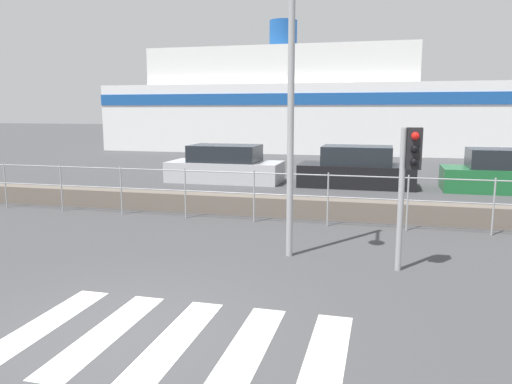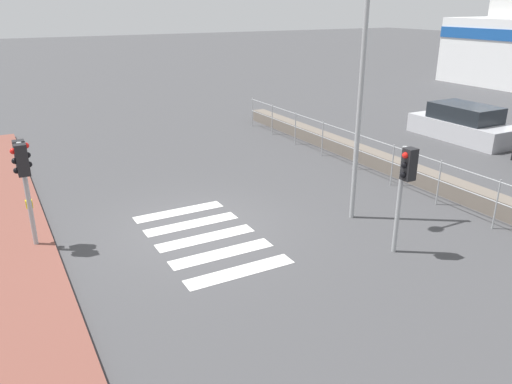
{
  "view_description": "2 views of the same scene",
  "coord_description": "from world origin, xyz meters",
  "px_view_note": "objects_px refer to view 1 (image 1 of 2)",
  "views": [
    {
      "loc": [
        3.02,
        -5.14,
        2.72
      ],
      "look_at": [
        1.18,
        2.0,
        1.5
      ],
      "focal_mm": 35.0,
      "sensor_mm": 36.0,
      "label": 1
    },
    {
      "loc": [
        10.6,
        -4.06,
        5.2
      ],
      "look_at": [
        1.33,
        1.0,
        1.2
      ],
      "focal_mm": 35.0,
      "sensor_mm": 36.0,
      "label": 2
    }
  ],
  "objects_px": {
    "streetlamp": "(289,58)",
    "parked_car_black": "(357,169)",
    "traffic_light_far": "(410,167)",
    "parked_car_green": "(505,174)",
    "parked_car_silver": "(225,166)",
    "ferry_boat": "(326,108)"
  },
  "relations": [
    {
      "from": "streetlamp",
      "to": "ferry_boat",
      "type": "xyz_separation_m",
      "value": [
        -2.1,
        24.52,
        -0.78
      ]
    },
    {
      "from": "traffic_light_far",
      "to": "parked_car_silver",
      "type": "height_order",
      "value": "traffic_light_far"
    },
    {
      "from": "parked_car_silver",
      "to": "ferry_boat",
      "type": "bearing_deg",
      "value": 82.22
    },
    {
      "from": "ferry_boat",
      "to": "parked_car_black",
      "type": "xyz_separation_m",
      "value": [
        2.84,
        -15.21,
        -2.21
      ]
    },
    {
      "from": "streetlamp",
      "to": "parked_car_silver",
      "type": "relative_size",
      "value": 1.34
    },
    {
      "from": "ferry_boat",
      "to": "parked_car_silver",
      "type": "distance_m",
      "value": 15.51
    },
    {
      "from": "parked_car_black",
      "to": "parked_car_green",
      "type": "height_order",
      "value": "parked_car_black"
    },
    {
      "from": "streetlamp",
      "to": "parked_car_black",
      "type": "relative_size",
      "value": 1.42
    },
    {
      "from": "traffic_light_far",
      "to": "parked_car_silver",
      "type": "relative_size",
      "value": 0.57
    },
    {
      "from": "ferry_boat",
      "to": "parked_car_green",
      "type": "distance_m",
      "value": 17.2
    },
    {
      "from": "streetlamp",
      "to": "ferry_boat",
      "type": "relative_size",
      "value": 0.19
    },
    {
      "from": "traffic_light_far",
      "to": "ferry_boat",
      "type": "height_order",
      "value": "ferry_boat"
    },
    {
      "from": "streetlamp",
      "to": "parked_car_black",
      "type": "distance_m",
      "value": 9.81
    },
    {
      "from": "traffic_light_far",
      "to": "parked_car_black",
      "type": "distance_m",
      "value": 9.62
    },
    {
      "from": "traffic_light_far",
      "to": "parked_car_green",
      "type": "bearing_deg",
      "value": 69.54
    },
    {
      "from": "traffic_light_far",
      "to": "parked_car_silver",
      "type": "xyz_separation_m",
      "value": [
        -6.26,
        9.46,
        -1.19
      ]
    },
    {
      "from": "parked_car_black",
      "to": "parked_car_green",
      "type": "relative_size",
      "value": 1.01
    },
    {
      "from": "streetlamp",
      "to": "parked_car_green",
      "type": "relative_size",
      "value": 1.44
    },
    {
      "from": "parked_car_black",
      "to": "parked_car_green",
      "type": "xyz_separation_m",
      "value": [
        4.86,
        0.0,
        -0.0
      ]
    },
    {
      "from": "traffic_light_far",
      "to": "parked_car_green",
      "type": "relative_size",
      "value": 0.61
    },
    {
      "from": "parked_car_silver",
      "to": "parked_car_black",
      "type": "bearing_deg",
      "value": 0.0
    },
    {
      "from": "traffic_light_far",
      "to": "parked_car_green",
      "type": "distance_m",
      "value": 10.16
    }
  ]
}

